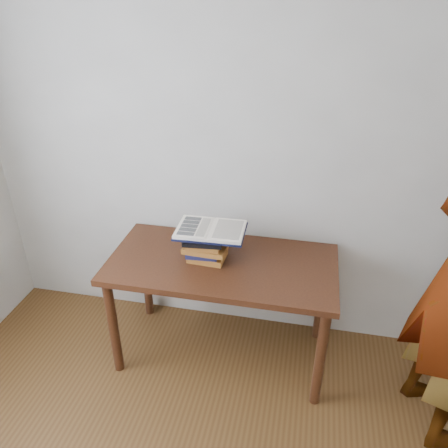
# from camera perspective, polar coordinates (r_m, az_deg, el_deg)

# --- Properties ---
(room_shell) EXTENTS (3.54, 3.54, 2.62)m
(room_shell) POSITION_cam_1_polar(r_m,az_deg,el_deg) (1.04, -15.56, -4.99)
(room_shell) COLOR beige
(room_shell) RESTS_ON ground
(desk) EXTENTS (1.36, 0.68, 0.73)m
(desk) POSITION_cam_1_polar(r_m,az_deg,el_deg) (2.67, -0.25, -6.66)
(desk) COLOR #432210
(desk) RESTS_ON ground
(book_stack) EXTENTS (0.27, 0.20, 0.18)m
(book_stack) POSITION_cam_1_polar(r_m,az_deg,el_deg) (2.59, -2.52, -2.88)
(book_stack) COLOR #966322
(book_stack) RESTS_ON desk
(open_book) EXTENTS (0.41, 0.29, 0.03)m
(open_book) POSITION_cam_1_polar(r_m,az_deg,el_deg) (2.54, -1.73, -0.78)
(open_book) COLOR black
(open_book) RESTS_ON book_stack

